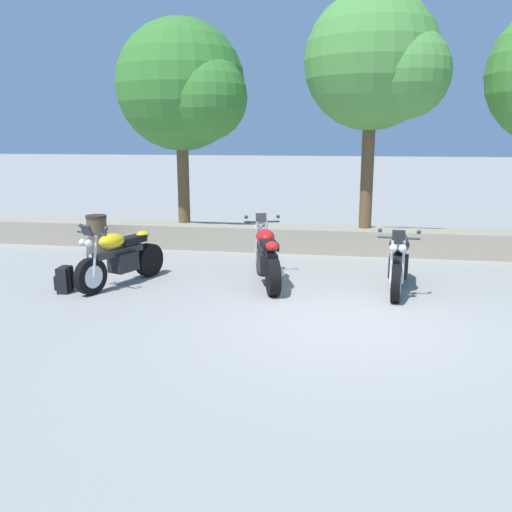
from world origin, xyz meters
TOP-DOWN VIEW (x-y plane):
  - ground_plane at (0.00, 0.00)m, footprint 120.00×120.00m
  - stone_wall at (0.00, 4.80)m, footprint 36.00×0.80m
  - motorcycle_yellow_near_left at (-3.96, 1.34)m, footprint 1.00×1.98m
  - motorcycle_red_centre at (-1.40, 1.86)m, footprint 0.91×2.02m
  - motorcycle_black_far_right at (0.88, 1.82)m, footprint 0.67×2.06m
  - rider_backpack at (-4.71, 0.73)m, footprint 0.28×0.31m
  - leafy_tree_far_left at (-3.75, 4.95)m, footprint 3.11×2.96m
  - leafy_tree_mid_left at (0.52, 4.90)m, footprint 3.06×2.92m
  - trash_bin at (-5.57, 3.81)m, footprint 0.46×0.46m

SIDE VIEW (x-z plane):
  - ground_plane at x=0.00m, z-range 0.00..0.00m
  - rider_backpack at x=-4.71m, z-range 0.01..0.48m
  - stone_wall at x=0.00m, z-range 0.00..0.55m
  - trash_bin at x=-5.57m, z-range 0.00..0.86m
  - motorcycle_yellow_near_left at x=-3.96m, z-range -0.10..1.07m
  - motorcycle_red_centre at x=-1.40m, z-range -0.10..1.07m
  - motorcycle_black_far_right at x=0.88m, z-range -0.10..1.07m
  - leafy_tree_far_left at x=-3.75m, z-range 1.32..5.97m
  - leafy_tree_mid_left at x=0.52m, z-range 1.55..6.61m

